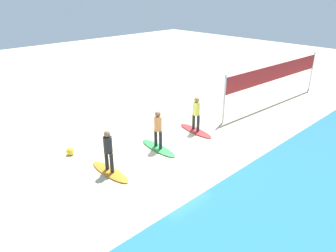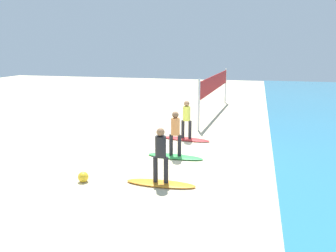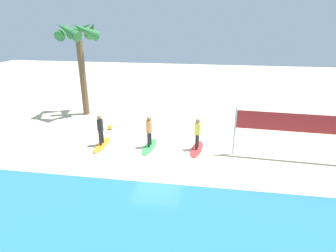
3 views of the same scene
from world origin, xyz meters
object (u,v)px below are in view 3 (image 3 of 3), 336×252
at_px(surfboard_green, 150,146).
at_px(volleyball_net, 336,128).
at_px(surfer_green, 149,129).
at_px(surfer_orange, 100,128).
at_px(palm_tree, 79,39).
at_px(surfboard_orange, 102,145).
at_px(surfboard_red, 197,149).
at_px(surfer_red, 197,131).
at_px(beach_ball, 110,127).

xyz_separation_m(surfboard_green, volleyball_net, (-8.86, 0.36, 1.74)).
height_order(surfer_green, surfer_orange, same).
height_order(volleyball_net, palm_tree, palm_tree).
bearing_deg(surfer_orange, surfboard_green, -176.18).
height_order(surfboard_green, surfboard_orange, same).
distance_m(surfboard_orange, surfer_orange, 0.99).
relative_size(surfer_orange, palm_tree, 0.25).
bearing_deg(surfer_green, volleyball_net, 177.68).
xyz_separation_m(surfer_green, surfer_orange, (2.62, 0.17, 0.00)).
bearing_deg(surfboard_orange, surfer_green, 93.28).
height_order(surfboard_orange, volleyball_net, volleyball_net).
relative_size(surfboard_red, surfer_red, 1.28).
relative_size(surfboard_orange, surfer_orange, 1.28).
height_order(surfboard_red, surfer_green, surfer_green).
relative_size(surfer_red, surfboard_orange, 0.78).
xyz_separation_m(surfer_red, surfboard_green, (2.52, 0.09, -0.99)).
relative_size(surfer_red, volleyball_net, 0.18).
xyz_separation_m(surfboard_orange, beach_ball, (0.35, -2.33, 0.11)).
bearing_deg(surfboard_red, surfer_orange, -80.39).
bearing_deg(palm_tree, surfer_orange, 121.66).
relative_size(surfboard_red, surfboard_orange, 1.00).
xyz_separation_m(surfboard_red, volleyball_net, (-6.34, 0.45, 1.74)).
bearing_deg(volleyball_net, surfer_orange, -0.92).
relative_size(surfboard_red, palm_tree, 0.32).
relative_size(surfer_red, surfer_green, 1.00).
bearing_deg(surfer_red, surfboard_green, 2.14).
bearing_deg(surfer_red, beach_ball, -20.56).
bearing_deg(surfer_red, surfboard_red, 0.00).
xyz_separation_m(surfboard_green, palm_tree, (5.71, -4.83, 5.14)).
height_order(surfboard_green, palm_tree, palm_tree).
relative_size(surfer_green, surfboard_orange, 0.78).
bearing_deg(surfboard_green, palm_tree, -126.54).
height_order(surfboard_red, surfboard_orange, same).
bearing_deg(surfboard_orange, surfboard_green, 93.28).
distance_m(surfboard_green, surfer_green, 0.99).
distance_m(surfboard_red, surfer_red, 0.99).
bearing_deg(beach_ball, surfboard_red, 159.44).
bearing_deg(surfboard_red, surfer_red, 0.00).
height_order(surfer_red, palm_tree, palm_tree).
distance_m(surfer_orange, volleyball_net, 11.51).
bearing_deg(surfer_red, palm_tree, -29.93).
distance_m(surfer_green, volleyball_net, 8.90).
relative_size(surfer_green, palm_tree, 0.25).
distance_m(surfer_green, beach_ball, 3.78).
relative_size(surfboard_red, volleyball_net, 0.23).
xyz_separation_m(surfboard_red, surfer_green, (2.52, 0.09, 0.99)).
height_order(surfboard_green, surfer_orange, surfer_orange).
xyz_separation_m(surfer_orange, beach_ball, (0.35, -2.33, -0.88)).
bearing_deg(palm_tree, surfboard_red, 150.07).
xyz_separation_m(surfboard_green, beach_ball, (2.97, -2.16, 0.11)).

